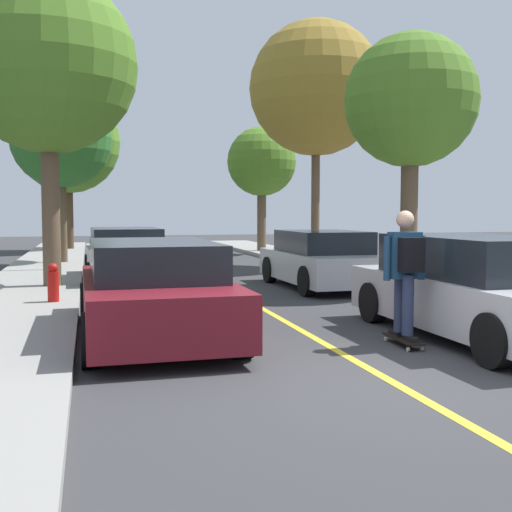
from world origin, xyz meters
The scene contains 16 objects.
ground centered at (0.00, 0.00, 0.00)m, with size 80.00×80.00×0.00m, color #353538.
center_line centered at (0.00, 4.00, 0.00)m, with size 0.12×39.20×0.01m, color gold.
parked_car_left_nearest centered at (-2.17, 2.84, 0.67)m, with size 2.04×4.45×1.35m.
parked_car_left_near centered at (-2.17, 9.78, 0.67)m, with size 1.98×4.08×1.36m.
parked_car_right_nearest centered at (2.17, 1.67, 0.70)m, with size 1.90×4.51×1.43m.
parked_car_right_near centered at (2.17, 7.70, 0.64)m, with size 1.98×4.09×1.32m.
street_tree_left_nearest centered at (-3.83, 8.50, 4.90)m, with size 3.84×3.84×6.71m.
street_tree_left_near centered at (-3.83, 15.14, 4.07)m, with size 3.18×3.18×5.53m.
street_tree_left_far centered at (-3.83, 22.55, 4.71)m, with size 4.39×4.39×6.77m.
street_tree_right_nearest centered at (3.83, 6.69, 4.14)m, with size 2.91×2.91×5.50m.
street_tree_right_near centered at (3.83, 12.71, 5.53)m, with size 4.13×4.13×7.47m.
street_tree_right_far centered at (3.83, 19.10, 3.74)m, with size 2.81×2.81×5.05m.
fire_hydrant centered at (-3.67, 5.88, 0.49)m, with size 0.20×0.20×0.70m.
streetlamp centered at (-3.92, 12.47, 3.33)m, with size 0.36×0.24×5.57m.
skateboard centered at (0.96, 1.45, 0.09)m, with size 0.25×0.85×0.10m.
skateboarder centered at (0.96, 1.42, 1.05)m, with size 0.58×0.70×1.68m.
Camera 1 is at (-3.03, -6.08, 1.78)m, focal length 44.68 mm.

